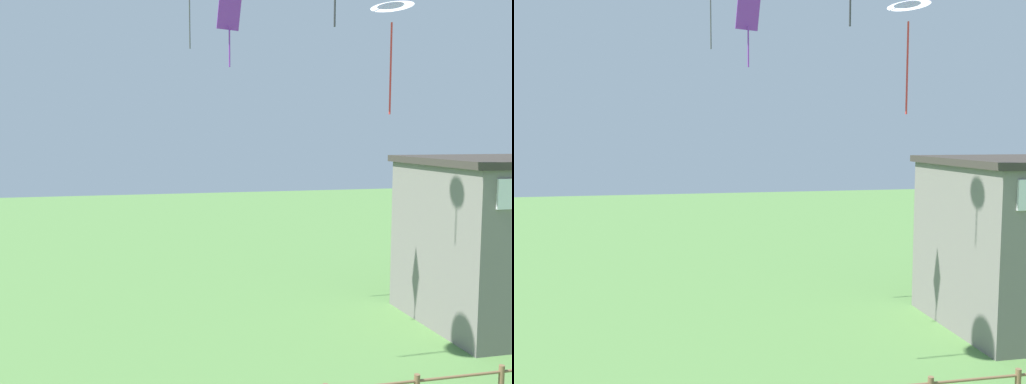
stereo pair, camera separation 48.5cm
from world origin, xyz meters
The scene contains 3 objects.
seaside_building centered at (10.03, 13.55, 2.95)m, with size 6.42×5.96×5.87m.
kite_white_delta centered at (3.70, 10.19, 9.92)m, with size 1.52×1.51×3.10m.
kite_purple_streamer centered at (0.18, 14.27, 10.34)m, with size 0.84×0.52×2.28m.
Camera 1 is at (-3.23, -3.74, 6.69)m, focal length 40.00 mm.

